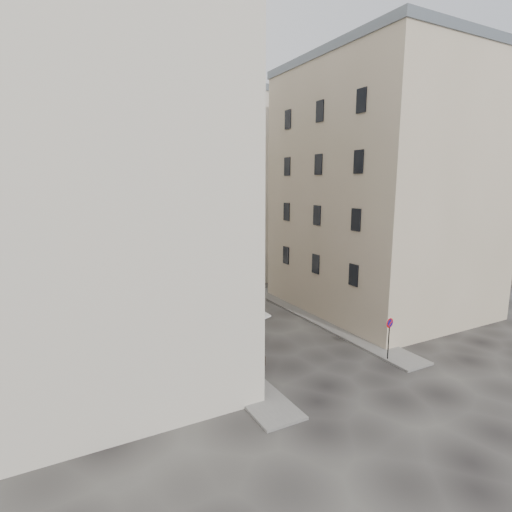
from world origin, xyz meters
TOP-DOWN VIEW (x-y plane):
  - ground at (0.00, 0.00)m, footprint 90.00×90.00m
  - sidewalk_left at (-4.50, 4.00)m, footprint 2.00×22.00m
  - sidewalk_right at (4.50, 3.00)m, footprint 2.00×18.00m
  - building_left at (-10.50, 3.00)m, footprint 12.20×16.20m
  - building_right at (10.50, 3.50)m, footprint 12.20×14.20m
  - building_back at (-1.00, 19.00)m, footprint 18.20×10.20m
  - cafe_storefront at (-4.32, 1.00)m, footprint 1.74×7.30m
  - stone_steps at (0.00, 12.57)m, footprint 9.00×3.15m
  - bollard_near at (-3.25, -1.00)m, footprint 0.12×0.12m
  - bollard_mid at (-3.25, 2.50)m, footprint 0.12×0.12m
  - bollard_far at (-3.25, 6.00)m, footprint 0.12×0.12m
  - no_parking_sign at (3.67, -4.42)m, footprint 0.56×0.12m
  - bistro_table_a at (-3.60, -2.23)m, footprint 1.17×0.55m
  - bistro_table_b at (-3.05, -0.69)m, footprint 1.32×0.62m
  - bistro_table_c at (-2.80, 2.22)m, footprint 1.29×0.61m
  - bistro_table_d at (-3.29, 2.99)m, footprint 1.31×0.62m
  - bistro_table_e at (-3.60, 4.69)m, footprint 1.34×0.63m
  - pedestrian at (-2.96, 1.17)m, footprint 0.70×0.47m

SIDE VIEW (x-z plane):
  - ground at x=0.00m, z-range 0.00..0.00m
  - sidewalk_left at x=-4.50m, z-range 0.00..0.12m
  - sidewalk_right at x=4.50m, z-range 0.00..0.12m
  - stone_steps at x=0.00m, z-range 0.00..0.80m
  - bistro_table_a at x=-3.60m, z-range 0.01..0.83m
  - bistro_table_c at x=-2.80m, z-range 0.01..0.92m
  - bistro_table_d at x=-3.29m, z-range 0.01..0.93m
  - bistro_table_b at x=-3.05m, z-range 0.01..0.94m
  - bistro_table_e at x=-3.60m, z-range 0.01..0.95m
  - bollard_near at x=-3.25m, z-range 0.04..1.02m
  - bollard_mid at x=-3.25m, z-range 0.04..1.02m
  - bollard_far at x=-3.25m, z-range 0.04..1.02m
  - pedestrian at x=-2.96m, z-range 0.00..1.87m
  - no_parking_sign at x=3.67m, z-range 0.52..3.00m
  - cafe_storefront at x=-4.32m, z-range 0.13..3.63m
  - building_right at x=10.50m, z-range 0.01..18.61m
  - building_back at x=-1.00m, z-range 0.01..18.61m
  - building_left at x=-10.50m, z-range 0.01..20.61m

